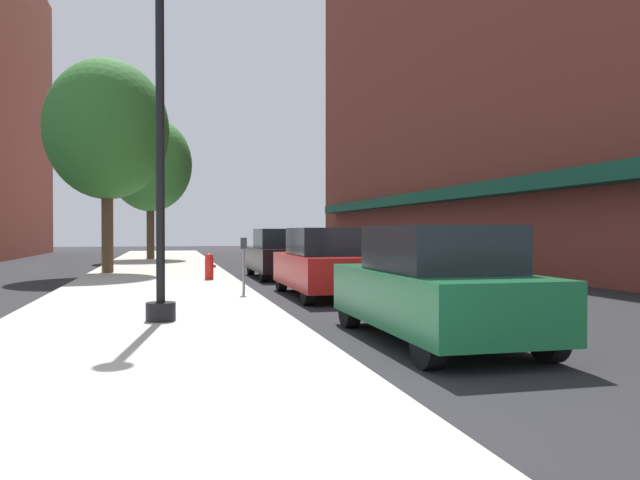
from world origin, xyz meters
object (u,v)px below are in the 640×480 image
fire_hydrant (209,266)px  car_red (325,263)px  lamppost (160,131)px  car_black (280,254)px  parking_meter_near (244,258)px  car_green (435,286)px  tree_near (150,165)px  tree_mid (107,130)px

fire_hydrant → car_red: 5.31m
lamppost → car_black: lamppost is taller
parking_meter_near → car_red: 1.96m
parking_meter_near → car_red: bearing=-2.5°
car_green → car_red: bearing=89.9°
lamppost → tree_near: 23.70m
parking_meter_near → car_green: 6.73m
car_red → car_black: 6.24m
tree_near → tree_mid: 10.94m
tree_near → car_black: tree_near is taller
lamppost → tree_near: bearing=91.9°
car_red → car_green: bearing=-88.8°
tree_near → tree_mid: bearing=-96.2°
car_green → fire_hydrant: bearing=102.5°
car_red → parking_meter_near: bearing=178.6°
parking_meter_near → tree_near: 20.09m
tree_near → car_black: (4.56, -13.33, -4.27)m
car_green → car_red: 6.35m
lamppost → fire_hydrant: (1.34, 8.74, -2.68)m
parking_meter_near → tree_near: bearing=97.6°
parking_meter_near → tree_near: (-2.61, 19.48, 4.13)m
car_green → lamppost: bearing=148.6°
fire_hydrant → parking_meter_near: bearing=-83.8°
tree_mid → fire_hydrant: bearing=-50.6°
tree_mid → car_green: tree_mid is taller
lamppost → tree_mid: 13.04m
fire_hydrant → lamppost: bearing=-98.7°
lamppost → tree_near: tree_near is taller
tree_mid → tree_near: bearing=83.8°
fire_hydrant → car_green: bearing=-77.5°
lamppost → tree_mid: tree_mid is taller
fire_hydrant → tree_mid: size_ratio=0.11×
lamppost → car_green: bearing=-31.3°
parking_meter_near → car_red: (1.95, -0.09, -0.14)m
car_black → fire_hydrant: bearing=-149.5°
lamppost → tree_mid: (-1.95, 12.74, 1.95)m
fire_hydrant → parking_meter_near: size_ratio=0.60×
tree_near → parking_meter_near: bearing=-82.4°
car_red → fire_hydrant: bearing=118.8°
parking_meter_near → tree_near: tree_near is taller
tree_near → fire_hydrant: bearing=-82.0°
parking_meter_near → car_green: bearing=-73.1°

